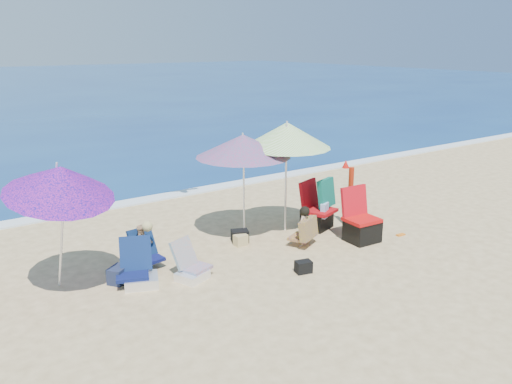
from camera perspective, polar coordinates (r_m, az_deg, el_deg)
ground at (r=9.75m, az=4.86°, el=-7.28°), size 120.00×120.00×0.00m
foam at (r=13.81m, az=-8.77°, el=-0.29°), size 120.00×0.50×0.04m
umbrella_turquoise at (r=10.29m, az=-1.40°, el=5.00°), size 1.87×1.87×2.14m
umbrella_striped at (r=10.54m, az=3.35°, el=6.15°), size 2.19×2.19×2.34m
umbrella_blue at (r=8.40m, az=-20.35°, el=1.13°), size 2.07×2.11×2.24m
furled_umbrella at (r=11.28m, az=10.04°, el=0.08°), size 0.22×0.30×1.45m
chair_navy at (r=8.93m, az=-12.58°, el=-8.51°), size 0.77×0.83×0.74m
chair_rainbow at (r=9.00m, az=-7.03°, el=-8.20°), size 0.67×0.72×0.64m
camp_chair_left at (r=10.69m, az=11.26°, el=-3.55°), size 0.67×0.66×1.08m
camp_chair_right at (r=11.22m, az=6.71°, el=-2.04°), size 0.83×0.86×1.09m
person_center at (r=10.24m, az=5.30°, el=-3.78°), size 0.63×0.62×0.81m
person_left at (r=9.51m, az=-12.04°, el=-5.67°), size 0.52×0.60×0.86m
bag_navy_a at (r=9.09m, az=-14.60°, el=-8.63°), size 0.43×0.41×0.27m
bag_black_a at (r=10.50m, az=-1.75°, el=-4.77°), size 0.40×0.35×0.24m
bag_tan at (r=10.34m, az=-1.67°, el=-5.19°), size 0.25×0.18×0.21m
bag_black_b at (r=9.20m, az=5.14°, el=-8.04°), size 0.31×0.25×0.21m
orange_item at (r=11.27m, az=15.33°, el=-4.47°), size 0.20×0.10×0.03m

